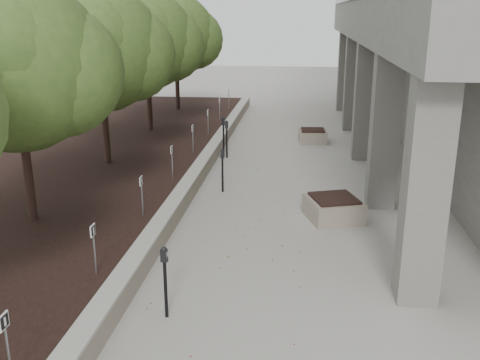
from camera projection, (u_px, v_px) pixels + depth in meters
The scene contains 22 objects.
ground at pixel (220, 315), 9.31m from camera, with size 90.00×90.00×0.00m, color #9D9890.
retaining_wall at pixel (206, 161), 17.98m from camera, with size 0.39×26.00×0.50m, color gray, non-canonical shape.
planting_bed at pixel (99, 159), 18.40m from camera, with size 7.00×26.00×0.40m, color black.
crabapple_tree_2 at pixel (20, 101), 11.76m from camera, with size 4.60×4.00×5.44m, color #375520, non-canonical shape.
crabapple_tree_3 at pixel (102, 76), 16.51m from camera, with size 4.60×4.00×5.44m, color #375520, non-canonical shape.
crabapple_tree_4 at pixel (147, 61), 21.26m from camera, with size 4.60×4.00×5.44m, color #375520, non-canonical shape.
crabapple_tree_5 at pixel (176, 52), 26.01m from camera, with size 4.60×4.00×5.44m, color #375520, non-canonical shape.
parking_sign_1 at pixel (8, 347), 6.94m from camera, with size 0.04×0.22×0.96m, color black, non-canonical shape.
parking_sign_2 at pixel (94, 250), 9.78m from camera, with size 0.04×0.22×0.96m, color black, non-canonical shape.
parking_sign_3 at pixel (142, 196), 12.63m from camera, with size 0.04×0.22×0.96m, color black, non-canonical shape.
parking_sign_4 at pixel (172, 162), 15.48m from camera, with size 0.04×0.22×0.96m, color black, non-canonical shape.
parking_sign_5 at pixel (193, 139), 18.33m from camera, with size 0.04×0.22×0.96m, color black, non-canonical shape.
parking_sign_6 at pixel (208, 122), 21.18m from camera, with size 0.04×0.22×0.96m, color black, non-canonical shape.
parking_sign_7 at pixel (220, 109), 24.02m from camera, with size 0.04×0.22×0.96m, color black, non-canonical shape.
parking_sign_8 at pixel (229, 99), 26.87m from camera, with size 0.04×0.22×0.96m, color black, non-canonical shape.
parking_meter_2 at pixel (165, 282), 9.08m from camera, with size 0.13×0.09×1.30m, color black, non-canonical shape.
parking_meter_3 at pixel (222, 170), 15.53m from camera, with size 0.13×0.09×1.28m, color black, non-canonical shape.
parking_meter_4 at pixel (224, 137), 19.36m from camera, with size 0.14×0.10×1.44m, color black, non-canonical shape.
parking_meter_5 at pixel (227, 139), 19.19m from camera, with size 0.13×0.10×1.35m, color black, non-canonical shape.
planter_front at pixel (334, 208), 13.58m from camera, with size 1.24×1.24×0.58m, color gray, non-canonical shape.
planter_back at pixel (313, 136), 21.73m from camera, with size 1.08×1.08×0.51m, color gray, non-canonical shape.
berry_scatter at pixel (245, 212), 14.06m from camera, with size 3.30×14.10×0.02m, color maroon, non-canonical shape.
Camera 1 is at (1.28, -8.12, 4.95)m, focal length 40.83 mm.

